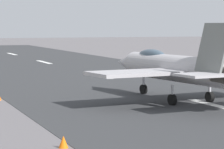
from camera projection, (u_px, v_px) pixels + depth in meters
ground_plane at (221, 107)px, 38.98m from camera, size 400.00×400.00×0.00m
runway_strip at (221, 107)px, 38.96m from camera, size 240.00×26.00×0.02m
fighter_jet at (177, 67)px, 42.01m from camera, size 16.76×14.62×5.63m
crew_person at (165, 69)px, 61.37m from camera, size 0.65×0.43×1.69m
marker_cone_near at (63, 142)px, 26.13m from camera, size 0.44×0.44×0.55m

